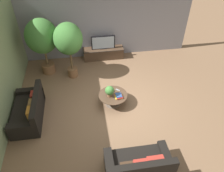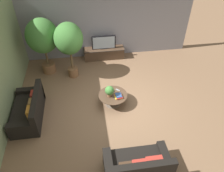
# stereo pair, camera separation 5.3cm
# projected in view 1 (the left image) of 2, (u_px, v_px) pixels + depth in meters

# --- Properties ---
(ground_plane) EXTENTS (24.00, 24.00, 0.00)m
(ground_plane) POSITION_uv_depth(u_px,v_px,m) (114.00, 105.00, 7.30)
(ground_plane) COLOR brown
(back_wall_stone) EXTENTS (7.40, 0.12, 3.00)m
(back_wall_stone) POSITION_uv_depth(u_px,v_px,m) (101.00, 22.00, 8.81)
(back_wall_stone) COLOR gray
(back_wall_stone) RESTS_ON ground
(media_console) EXTENTS (1.72, 0.50, 0.47)m
(media_console) POSITION_uv_depth(u_px,v_px,m) (103.00, 53.00, 9.37)
(media_console) COLOR #473323
(media_console) RESTS_ON ground
(television) EXTENTS (0.99, 0.13, 0.58)m
(television) POSITION_uv_depth(u_px,v_px,m) (103.00, 42.00, 9.05)
(television) COLOR black
(television) RESTS_ON media_console
(coffee_table) EXTENTS (0.94, 0.94, 0.39)m
(coffee_table) POSITION_uv_depth(u_px,v_px,m) (113.00, 97.00, 7.18)
(coffee_table) COLOR #756656
(coffee_table) RESTS_ON ground
(couch_by_wall) EXTENTS (0.84, 1.70, 0.84)m
(couch_by_wall) POSITION_uv_depth(u_px,v_px,m) (29.00, 111.00, 6.69)
(couch_by_wall) COLOR black
(couch_by_wall) RESTS_ON ground
(couch_near_entry) EXTENTS (1.59, 0.84, 0.84)m
(couch_near_entry) POSITION_uv_depth(u_px,v_px,m) (139.00, 166.00, 5.29)
(couch_near_entry) COLOR black
(couch_near_entry) RESTS_ON ground
(potted_palm_tall) EXTENTS (1.16, 1.16, 2.20)m
(potted_palm_tall) POSITION_uv_depth(u_px,v_px,m) (42.00, 38.00, 7.79)
(potted_palm_tall) COLOR brown
(potted_palm_tall) RESTS_ON ground
(potted_palm_corner) EXTENTS (1.01, 1.01, 2.17)m
(potted_palm_corner) POSITION_uv_depth(u_px,v_px,m) (68.00, 40.00, 7.55)
(potted_palm_corner) COLOR brown
(potted_palm_corner) RESTS_ON ground
(potted_plant_tabletop) EXTENTS (0.29, 0.29, 0.39)m
(potted_plant_tabletop) POSITION_uv_depth(u_px,v_px,m) (110.00, 91.00, 6.90)
(potted_plant_tabletop) COLOR brown
(potted_plant_tabletop) RESTS_ON coffee_table
(book_stack) EXTENTS (0.26, 0.28, 0.07)m
(book_stack) POSITION_uv_depth(u_px,v_px,m) (119.00, 96.00, 7.00)
(book_stack) COLOR gold
(book_stack) RESTS_ON coffee_table
(remote_black) EXTENTS (0.16, 0.10, 0.02)m
(remote_black) POSITION_uv_depth(u_px,v_px,m) (112.00, 92.00, 7.21)
(remote_black) COLOR black
(remote_black) RESTS_ON coffee_table
(remote_silver) EXTENTS (0.14, 0.14, 0.02)m
(remote_silver) POSITION_uv_depth(u_px,v_px,m) (118.00, 90.00, 7.27)
(remote_silver) COLOR gray
(remote_silver) RESTS_ON coffee_table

